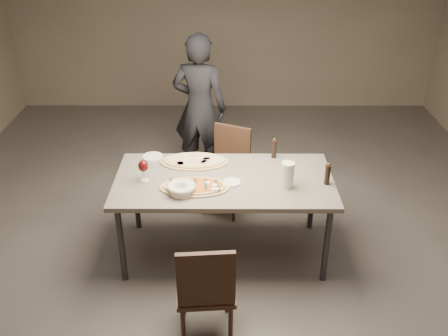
{
  "coord_description": "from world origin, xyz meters",
  "views": [
    {
      "loc": [
        0.01,
        -3.56,
        2.81
      ],
      "look_at": [
        0.0,
        0.0,
        0.85
      ],
      "focal_mm": 40.0,
      "sensor_mm": 36.0,
      "label": 1
    }
  ],
  "objects_px": {
    "dining_table": "(224,185)",
    "ham_pizza": "(194,161)",
    "zucchini_pizza": "(195,186)",
    "chair_near": "(206,287)",
    "pepper_mill_left": "(327,174)",
    "chair_far": "(228,164)",
    "bread_basket": "(181,188)",
    "diner": "(200,108)",
    "carafe": "(287,175)"
  },
  "relations": [
    {
      "from": "dining_table",
      "to": "ham_pizza",
      "type": "bearing_deg",
      "value": 132.91
    },
    {
      "from": "zucchini_pizza",
      "to": "chair_near",
      "type": "xyz_separation_m",
      "value": [
        0.11,
        -0.84,
        -0.29
      ]
    },
    {
      "from": "zucchini_pizza",
      "to": "pepper_mill_left",
      "type": "xyz_separation_m",
      "value": [
        1.06,
        0.07,
        0.07
      ]
    },
    {
      "from": "zucchini_pizza",
      "to": "chair_far",
      "type": "relative_size",
      "value": 0.66
    },
    {
      "from": "chair_near",
      "to": "chair_far",
      "type": "xyz_separation_m",
      "value": [
        0.16,
        1.75,
        -0.0
      ]
    },
    {
      "from": "bread_basket",
      "to": "diner",
      "type": "bearing_deg",
      "value": 87.7
    },
    {
      "from": "dining_table",
      "to": "chair_near",
      "type": "height_order",
      "value": "chair_near"
    },
    {
      "from": "ham_pizza",
      "to": "pepper_mill_left",
      "type": "bearing_deg",
      "value": -25.96
    },
    {
      "from": "pepper_mill_left",
      "to": "diner",
      "type": "height_order",
      "value": "diner"
    },
    {
      "from": "zucchini_pizza",
      "to": "bread_basket",
      "type": "relative_size",
      "value": 2.48
    },
    {
      "from": "pepper_mill_left",
      "to": "chair_near",
      "type": "bearing_deg",
      "value": -136.25
    },
    {
      "from": "ham_pizza",
      "to": "carafe",
      "type": "bearing_deg",
      "value": -35.61
    },
    {
      "from": "ham_pizza",
      "to": "chair_near",
      "type": "bearing_deg",
      "value": -91.32
    },
    {
      "from": "chair_near",
      "to": "bread_basket",
      "type": "bearing_deg",
      "value": 101.11
    },
    {
      "from": "zucchini_pizza",
      "to": "chair_far",
      "type": "xyz_separation_m",
      "value": [
        0.27,
        0.91,
        -0.29
      ]
    },
    {
      "from": "dining_table",
      "to": "diner",
      "type": "height_order",
      "value": "diner"
    },
    {
      "from": "zucchini_pizza",
      "to": "carafe",
      "type": "bearing_deg",
      "value": -21.58
    },
    {
      "from": "ham_pizza",
      "to": "zucchini_pizza",
      "type": "bearing_deg",
      "value": -93.86
    },
    {
      "from": "bread_basket",
      "to": "chair_far",
      "type": "xyz_separation_m",
      "value": [
        0.37,
        0.99,
        -0.32
      ]
    },
    {
      "from": "zucchini_pizza",
      "to": "carafe",
      "type": "height_order",
      "value": "carafe"
    },
    {
      "from": "bread_basket",
      "to": "carafe",
      "type": "height_order",
      "value": "carafe"
    },
    {
      "from": "carafe",
      "to": "chair_near",
      "type": "bearing_deg",
      "value": -125.78
    },
    {
      "from": "dining_table",
      "to": "chair_far",
      "type": "xyz_separation_m",
      "value": [
        0.04,
        0.76,
        -0.22
      ]
    },
    {
      "from": "ham_pizza",
      "to": "pepper_mill_left",
      "type": "distance_m",
      "value": 1.15
    },
    {
      "from": "dining_table",
      "to": "chair_near",
      "type": "distance_m",
      "value": 1.02
    },
    {
      "from": "dining_table",
      "to": "bread_basket",
      "type": "xyz_separation_m",
      "value": [
        -0.33,
        -0.23,
        0.11
      ]
    },
    {
      "from": "dining_table",
      "to": "chair_far",
      "type": "height_order",
      "value": "chair_far"
    },
    {
      "from": "ham_pizza",
      "to": "chair_far",
      "type": "distance_m",
      "value": 0.64
    },
    {
      "from": "carafe",
      "to": "diner",
      "type": "xyz_separation_m",
      "value": [
        -0.77,
        1.53,
        -0.05
      ]
    },
    {
      "from": "chair_near",
      "to": "chair_far",
      "type": "height_order",
      "value": "chair_near"
    },
    {
      "from": "bread_basket",
      "to": "chair_far",
      "type": "height_order",
      "value": "chair_far"
    },
    {
      "from": "ham_pizza",
      "to": "carafe",
      "type": "distance_m",
      "value": 0.87
    },
    {
      "from": "zucchini_pizza",
      "to": "pepper_mill_left",
      "type": "bearing_deg",
      "value": -19.86
    },
    {
      "from": "dining_table",
      "to": "carafe",
      "type": "bearing_deg",
      "value": -14.14
    },
    {
      "from": "zucchini_pizza",
      "to": "ham_pizza",
      "type": "height_order",
      "value": "zucchini_pizza"
    },
    {
      "from": "pepper_mill_left",
      "to": "chair_near",
      "type": "relative_size",
      "value": 0.22
    },
    {
      "from": "dining_table",
      "to": "chair_far",
      "type": "bearing_deg",
      "value": 86.94
    },
    {
      "from": "pepper_mill_left",
      "to": "chair_far",
      "type": "xyz_separation_m",
      "value": [
        -0.79,
        0.84,
        -0.37
      ]
    },
    {
      "from": "bread_basket",
      "to": "pepper_mill_left",
      "type": "bearing_deg",
      "value": 7.41
    },
    {
      "from": "zucchini_pizza",
      "to": "ham_pizza",
      "type": "xyz_separation_m",
      "value": [
        -0.03,
        0.43,
        -0.0
      ]
    },
    {
      "from": "dining_table",
      "to": "ham_pizza",
      "type": "height_order",
      "value": "ham_pizza"
    },
    {
      "from": "chair_near",
      "to": "dining_table",
      "type": "bearing_deg",
      "value": 78.69
    },
    {
      "from": "chair_far",
      "to": "ham_pizza",
      "type": "bearing_deg",
      "value": 82.07
    },
    {
      "from": "dining_table",
      "to": "ham_pizza",
      "type": "xyz_separation_m",
      "value": [
        -0.26,
        0.28,
        0.07
      ]
    },
    {
      "from": "bread_basket",
      "to": "chair_near",
      "type": "xyz_separation_m",
      "value": [
        0.21,
        -0.76,
        -0.32
      ]
    },
    {
      "from": "dining_table",
      "to": "diner",
      "type": "relative_size",
      "value": 1.12
    },
    {
      "from": "ham_pizza",
      "to": "chair_near",
      "type": "xyz_separation_m",
      "value": [
        0.14,
        -1.27,
        -0.29
      ]
    },
    {
      "from": "ham_pizza",
      "to": "chair_far",
      "type": "relative_size",
      "value": 0.71
    },
    {
      "from": "zucchini_pizza",
      "to": "bread_basket",
      "type": "bearing_deg",
      "value": -165.24
    },
    {
      "from": "zucchini_pizza",
      "to": "chair_near",
      "type": "relative_size",
      "value": 0.66
    }
  ]
}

